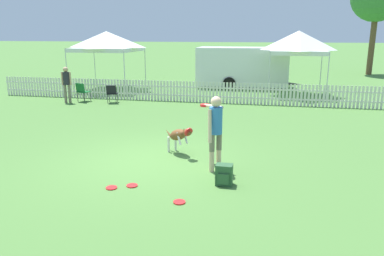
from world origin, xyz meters
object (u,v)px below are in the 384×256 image
at_px(spectator_standing, 66,81).
at_px(equipment_trailer, 242,66).
at_px(leaping_dog, 179,135).
at_px(folding_chair_center, 112,92).
at_px(frisbee_near_dog, 132,186).
at_px(canopy_tent_main, 107,41).
at_px(handler_person, 215,125).
at_px(backpack_on_grass, 224,175).
at_px(frisbee_near_handler, 112,188).
at_px(folding_chair_blue_left, 82,90).
at_px(canopy_tent_secondary, 298,43).
at_px(frisbee_midfield, 179,202).

bearing_deg(spectator_standing, equipment_trailer, -152.34).
distance_m(leaping_dog, folding_chair_center, 7.74).
bearing_deg(spectator_standing, frisbee_near_dog, 112.03).
distance_m(canopy_tent_main, spectator_standing, 4.37).
relative_size(handler_person, backpack_on_grass, 3.92).
bearing_deg(frisbee_near_handler, folding_chair_blue_left, 120.96).
xyz_separation_m(leaping_dog, folding_chair_blue_left, (-5.95, 6.28, 0.00)).
xyz_separation_m(leaping_dog, canopy_tent_secondary, (3.32, 10.17, 2.01)).
bearing_deg(canopy_tent_main, equipment_trailer, 18.60).
distance_m(frisbee_near_handler, canopy_tent_main, 13.75).
height_order(frisbee_near_handler, frisbee_midfield, same).
bearing_deg(equipment_trailer, folding_chair_blue_left, -138.33).
distance_m(frisbee_midfield, equipment_trailer, 15.02).
distance_m(frisbee_midfield, backpack_on_grass, 1.21).
bearing_deg(spectator_standing, frisbee_midfield, 114.93).
bearing_deg(handler_person, folding_chair_blue_left, 86.00).
relative_size(leaping_dog, frisbee_midfield, 4.12).
xyz_separation_m(frisbee_near_handler, frisbee_midfield, (1.45, -0.34, 0.00)).
bearing_deg(leaping_dog, folding_chair_center, -102.15).
xyz_separation_m(backpack_on_grass, folding_chair_blue_left, (-7.30, 7.98, 0.29)).
distance_m(handler_person, frisbee_near_handler, 2.52).
distance_m(frisbee_midfield, canopy_tent_secondary, 13.36).
distance_m(frisbee_midfield, canopy_tent_main, 14.69).
xyz_separation_m(frisbee_near_dog, canopy_tent_secondary, (3.74, 12.33, 2.49)).
bearing_deg(handler_person, frisbee_near_handler, 169.90).
height_order(spectator_standing, equipment_trailer, equipment_trailer).
bearing_deg(handler_person, folding_chair_center, 79.74).
xyz_separation_m(handler_person, canopy_tent_secondary, (2.28, 11.09, 1.47)).
bearing_deg(frisbee_near_handler, backpack_on_grass, 16.89).
xyz_separation_m(canopy_tent_main, spectator_standing, (-0.09, -4.07, -1.59)).
relative_size(handler_person, leaping_dog, 1.83).
height_order(frisbee_near_handler, folding_chair_center, folding_chair_center).
bearing_deg(frisbee_midfield, equipment_trailer, 90.50).
bearing_deg(backpack_on_grass, equipment_trailer, 93.29).
height_order(frisbee_midfield, canopy_tent_secondary, canopy_tent_secondary).
xyz_separation_m(frisbee_near_dog, equipment_trailer, (0.97, 14.45, 1.15)).
distance_m(leaping_dog, frisbee_near_dog, 2.25).
xyz_separation_m(handler_person, frisbee_near_handler, (-1.81, -1.42, -1.02)).
relative_size(canopy_tent_main, equipment_trailer, 0.55).
relative_size(leaping_dog, canopy_tent_main, 0.29).
xyz_separation_m(frisbee_near_handler, folding_chair_blue_left, (-5.17, 8.62, 0.49)).
xyz_separation_m(folding_chair_center, spectator_standing, (-1.90, -0.37, 0.47)).
distance_m(leaping_dog, canopy_tent_secondary, 10.88).
distance_m(frisbee_near_dog, equipment_trailer, 14.53).
xyz_separation_m(folding_chair_blue_left, canopy_tent_secondary, (9.26, 3.89, 2.00)).
relative_size(handler_person, folding_chair_center, 2.12).
bearing_deg(canopy_tent_main, frisbee_near_dog, -63.92).
bearing_deg(folding_chair_blue_left, spectator_standing, 52.05).
bearing_deg(canopy_tent_secondary, canopy_tent_main, -178.80).
xyz_separation_m(handler_person, canopy_tent_main, (-7.40, 10.89, 1.49)).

